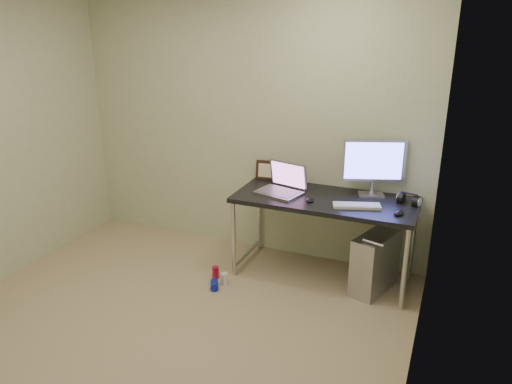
# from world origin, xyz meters

# --- Properties ---
(floor) EXTENTS (3.50, 3.50, 0.00)m
(floor) POSITION_xyz_m (0.00, 0.00, 0.00)
(floor) COLOR tan
(floor) RESTS_ON ground
(wall_back) EXTENTS (3.50, 0.02, 2.50)m
(wall_back) POSITION_xyz_m (0.00, 1.75, 1.25)
(wall_back) COLOR beige
(wall_back) RESTS_ON ground
(wall_right) EXTENTS (0.02, 3.50, 2.50)m
(wall_right) POSITION_xyz_m (1.75, 0.00, 1.25)
(wall_right) COLOR beige
(wall_right) RESTS_ON ground
(desk) EXTENTS (1.56, 0.68, 0.75)m
(desk) POSITION_xyz_m (0.86, 1.41, 0.67)
(desk) COLOR black
(desk) RESTS_ON ground
(tower_computer) EXTENTS (0.36, 0.53, 0.54)m
(tower_computer) POSITION_xyz_m (1.34, 1.34, 0.26)
(tower_computer) COLOR #B0B0B5
(tower_computer) RESTS_ON ground
(cable_a) EXTENTS (0.01, 0.16, 0.69)m
(cable_a) POSITION_xyz_m (1.29, 1.70, 0.40)
(cable_a) COLOR black
(cable_a) RESTS_ON ground
(cable_b) EXTENTS (0.02, 0.11, 0.71)m
(cable_b) POSITION_xyz_m (1.38, 1.68, 0.38)
(cable_b) COLOR black
(cable_b) RESTS_ON ground
(can_red) EXTENTS (0.07, 0.07, 0.11)m
(can_red) POSITION_xyz_m (-0.00, 0.99, 0.06)
(can_red) COLOR #AC1035
(can_red) RESTS_ON ground
(can_white) EXTENTS (0.08, 0.08, 0.11)m
(can_white) POSITION_xyz_m (0.12, 0.92, 0.06)
(can_white) COLOR white
(can_white) RESTS_ON ground
(can_blue) EXTENTS (0.12, 0.14, 0.07)m
(can_blue) POSITION_xyz_m (0.07, 0.82, 0.03)
(can_blue) COLOR #0F1FB7
(can_blue) RESTS_ON ground
(laptop) EXTENTS (0.44, 0.39, 0.26)m
(laptop) POSITION_xyz_m (0.48, 1.41, 0.81)
(laptop) COLOR #B8B9C0
(laptop) RESTS_ON desk
(monitor) EXTENTS (0.51, 0.22, 0.50)m
(monitor) POSITION_xyz_m (1.22, 1.63, 1.04)
(monitor) COLOR #B8B9C0
(monitor) RESTS_ON desk
(keyboard) EXTENTS (0.40, 0.24, 0.02)m
(keyboard) POSITION_xyz_m (1.16, 1.29, 0.76)
(keyboard) COLOR silver
(keyboard) RESTS_ON desk
(mouse_right) EXTENTS (0.09, 0.12, 0.04)m
(mouse_right) POSITION_xyz_m (1.50, 1.27, 0.77)
(mouse_right) COLOR black
(mouse_right) RESTS_ON desk
(mouse_left) EXTENTS (0.07, 0.11, 0.03)m
(mouse_left) POSITION_xyz_m (0.77, 1.28, 0.77)
(mouse_left) COLOR black
(mouse_left) RESTS_ON desk
(headphones) EXTENTS (0.20, 0.12, 0.12)m
(headphones) POSITION_xyz_m (1.55, 1.54, 0.78)
(headphones) COLOR black
(headphones) RESTS_ON desk
(picture_frame) EXTENTS (0.24, 0.10, 0.19)m
(picture_frame) POSITION_xyz_m (0.22, 1.70, 0.84)
(picture_frame) COLOR black
(picture_frame) RESTS_ON desk
(webcam) EXTENTS (0.04, 0.04, 0.11)m
(webcam) POSITION_xyz_m (0.48, 1.70, 0.83)
(webcam) COLOR silver
(webcam) RESTS_ON desk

